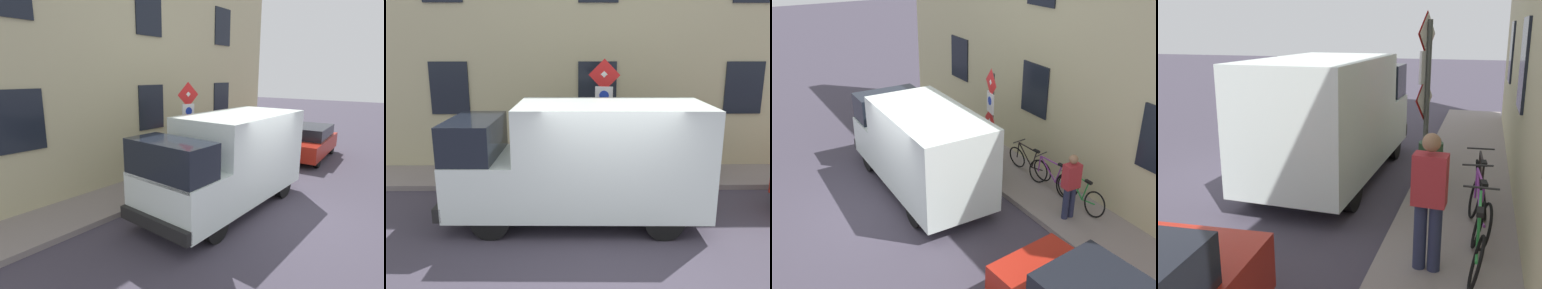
# 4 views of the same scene
# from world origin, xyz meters

# --- Properties ---
(ground_plane) EXTENTS (80.00, 80.00, 0.00)m
(ground_plane) POSITION_xyz_m (0.00, 0.00, 0.00)
(ground_plane) COLOR #3E3946
(sidewalk_slab) EXTENTS (1.81, 17.45, 0.14)m
(sidewalk_slab) POSITION_xyz_m (3.84, 0.00, 0.07)
(sidewalk_slab) COLOR gray
(sidewalk_slab) RESTS_ON ground_plane
(sign_post_stacked) EXTENTS (0.20, 0.55, 3.07)m
(sign_post_stacked) POSITION_xyz_m (3.14, -0.07, 2.11)
(sign_post_stacked) COLOR #474C47
(sign_post_stacked) RESTS_ON sidewalk_slab
(delivery_van) EXTENTS (2.10, 5.37, 2.50)m
(delivery_van) POSITION_xyz_m (1.23, 0.51, 1.33)
(delivery_van) COLOR white
(delivery_van) RESTS_ON ground_plane
(bicycle_green) EXTENTS (0.46, 1.71, 0.89)m
(bicycle_green) POSITION_xyz_m (4.19, -2.62, 0.51)
(bicycle_green) COLOR black
(bicycle_green) RESTS_ON sidewalk_slab
(bicycle_purple) EXTENTS (0.50, 1.72, 0.89)m
(bicycle_purple) POSITION_xyz_m (4.19, -1.61, 0.51)
(bicycle_purple) COLOR black
(bicycle_purple) RESTS_ON sidewalk_slab
(bicycle_black) EXTENTS (0.46, 1.71, 0.89)m
(bicycle_black) POSITION_xyz_m (4.19, -0.60, 0.51)
(bicycle_black) COLOR black
(bicycle_black) RESTS_ON sidewalk_slab
(pedestrian) EXTENTS (0.41, 0.28, 1.72)m
(pedestrian) POSITION_xyz_m (3.60, -2.86, 1.07)
(pedestrian) COLOR #262B47
(pedestrian) RESTS_ON sidewalk_slab
(litter_bin) EXTENTS (0.44, 0.44, 0.90)m
(litter_bin) POSITION_xyz_m (3.28, -0.04, 0.59)
(litter_bin) COLOR #2D5133
(litter_bin) RESTS_ON sidewalk_slab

